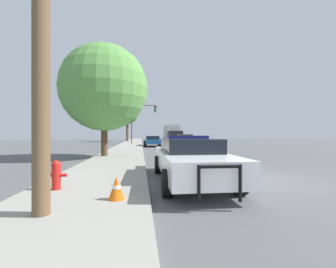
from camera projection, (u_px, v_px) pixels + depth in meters
name	position (u px, v px, depth m)	size (l,w,h in m)	color
ground_plane	(256.00, 179.00, 7.44)	(110.00, 110.00, 0.00)	#565659
sidewalk_left	(98.00, 181.00, 6.83)	(3.00, 110.00, 0.13)	#99968C
police_car	(190.00, 158.00, 7.07)	(2.07, 5.40, 1.44)	white
fire_hydrant	(56.00, 174.00, 5.51)	(0.50, 0.22, 0.72)	red
traffic_light	(141.00, 116.00, 31.32)	(3.52, 0.35, 5.47)	#424247
car_background_midblock	(152.00, 141.00, 26.18)	(1.99, 3.95, 1.24)	navy
car_background_oncoming	(185.00, 139.00, 30.02)	(2.23, 4.56, 1.40)	silver
box_truck	(172.00, 133.00, 40.30)	(2.61, 7.90, 3.03)	black
tree_sidewalk_near	(104.00, 88.00, 13.88)	(5.34, 5.34, 6.88)	#4C3823
tree_sidewalk_far	(127.00, 113.00, 40.88)	(3.98, 3.98, 7.12)	brown
traffic_cone	(116.00, 188.00, 4.69)	(0.34, 0.34, 0.48)	orange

